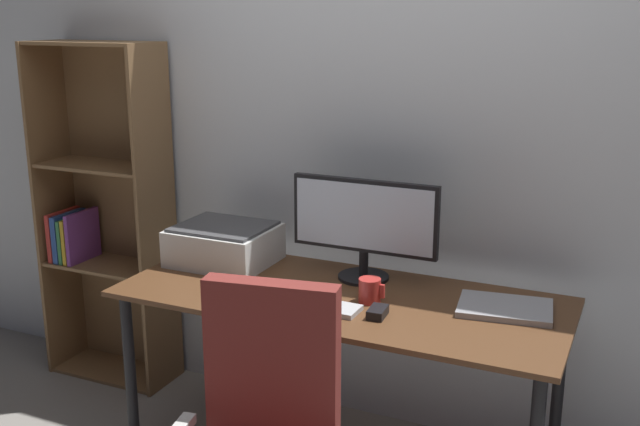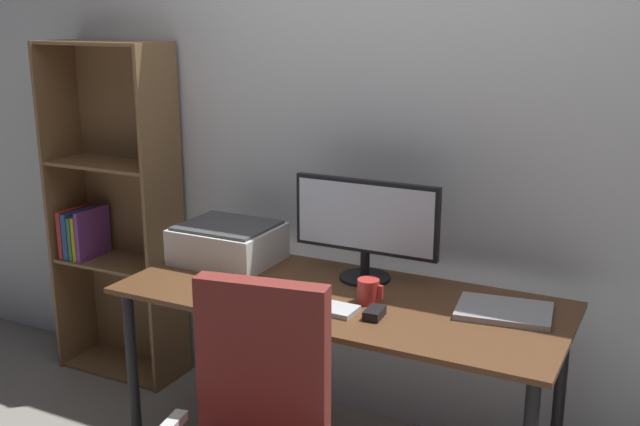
% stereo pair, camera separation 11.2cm
% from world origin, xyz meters
% --- Properties ---
extents(back_wall, '(6.40, 0.10, 2.60)m').
position_xyz_m(back_wall, '(0.00, 0.51, 1.30)').
color(back_wall, silver).
rests_on(back_wall, ground).
extents(desk, '(1.66, 0.68, 0.74)m').
position_xyz_m(desk, '(0.00, 0.00, 0.66)').
color(desk, '#56351E').
rests_on(desk, ground).
extents(monitor, '(0.59, 0.20, 0.40)m').
position_xyz_m(monitor, '(0.01, 0.20, 0.97)').
color(monitor, black).
rests_on(monitor, desk).
extents(keyboard, '(0.29, 0.12, 0.02)m').
position_xyz_m(keyboard, '(-0.02, -0.15, 0.75)').
color(keyboard, '#B7BABC').
rests_on(keyboard, desk).
extents(mouse, '(0.06, 0.10, 0.03)m').
position_xyz_m(mouse, '(0.20, -0.14, 0.76)').
color(mouse, black).
rests_on(mouse, desk).
extents(coffee_mug, '(0.10, 0.08, 0.09)m').
position_xyz_m(coffee_mug, '(0.12, -0.02, 0.78)').
color(coffee_mug, '#B72D28').
rests_on(coffee_mug, desk).
extents(laptop, '(0.35, 0.27, 0.02)m').
position_xyz_m(laptop, '(0.58, 0.10, 0.75)').
color(laptop, '#99999E').
rests_on(laptop, desk).
extents(printer, '(0.40, 0.34, 0.16)m').
position_xyz_m(printer, '(-0.59, 0.14, 0.82)').
color(printer, silver).
rests_on(printer, desk).
extents(paper_sheet, '(0.27, 0.33, 0.00)m').
position_xyz_m(paper_sheet, '(-0.19, -0.19, 0.74)').
color(paper_sheet, white).
rests_on(paper_sheet, desk).
extents(bookshelf, '(0.63, 0.28, 1.63)m').
position_xyz_m(bookshelf, '(-1.37, 0.34, 0.80)').
color(bookshelf, brown).
rests_on(bookshelf, ground).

